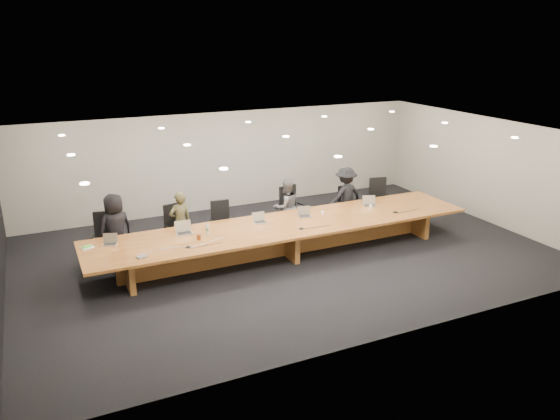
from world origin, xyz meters
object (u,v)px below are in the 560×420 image
(chair_left, at_px, (179,228))
(chair_far_left, at_px, (106,238))
(person_d, at_px, (346,196))
(laptop_d, at_px, (305,212))
(laptop_c, at_px, (260,218))
(laptop_e, at_px, (370,201))
(person_b, at_px, (180,222))
(water_bottle, at_px, (207,229))
(chair_mid_left, at_px, (222,223))
(mic_right, at_px, (396,212))
(paper_cup_far, at_px, (371,207))
(mic_center, at_px, (301,228))
(laptop_a, at_px, (109,240))
(laptop_b, at_px, (184,228))
(person_c, at_px, (286,207))
(av_box, at_px, (142,257))
(mic_left, at_px, (188,247))
(paper_cup_near, at_px, (322,213))
(amber_mug, at_px, (199,237))
(person_a, at_px, (116,229))
(chair_far_right, at_px, (380,199))
(chair_right, at_px, (348,205))

(chair_left, bearing_deg, chair_far_left, 166.23)
(person_d, distance_m, laptop_d, 1.99)
(laptop_c, bearing_deg, laptop_e, 2.09)
(person_b, relative_size, water_bottle, 7.20)
(chair_mid_left, relative_size, mic_right, 7.95)
(paper_cup_far, bearing_deg, chair_mid_left, 161.98)
(chair_left, bearing_deg, mic_center, -48.46)
(chair_far_left, xyz_separation_m, chair_mid_left, (2.72, -0.02, -0.04))
(laptop_a, relative_size, water_bottle, 1.43)
(chair_left, distance_m, person_d, 4.54)
(laptop_b, distance_m, laptop_d, 2.91)
(person_c, bearing_deg, paper_cup_far, 144.67)
(chair_far_left, bearing_deg, laptop_c, -3.39)
(av_box, bearing_deg, mic_left, -7.47)
(paper_cup_near, bearing_deg, laptop_d, 174.05)
(laptop_b, bearing_deg, person_d, 13.20)
(paper_cup_near, bearing_deg, amber_mug, -174.03)
(laptop_c, height_order, mic_center, laptop_c)
(laptop_d, distance_m, water_bottle, 2.45)
(av_box, height_order, mic_right, mic_right)
(laptop_a, bearing_deg, mic_right, 13.34)
(person_a, relative_size, laptop_c, 5.34)
(chair_mid_left, bearing_deg, mic_center, -47.12)
(mic_center, distance_m, mic_right, 2.60)
(mic_left, bearing_deg, laptop_c, 22.12)
(chair_mid_left, bearing_deg, laptop_e, -8.39)
(chair_far_left, xyz_separation_m, amber_mug, (1.73, -1.37, 0.23))
(chair_far_left, distance_m, person_b, 1.69)
(laptop_e, distance_m, amber_mug, 4.62)
(chair_far_right, xyz_separation_m, laptop_d, (-2.79, -0.90, 0.29))
(chair_far_right, xyz_separation_m, person_d, (-1.07, 0.07, 0.20))
(person_d, bearing_deg, mic_center, 30.67)
(person_b, bearing_deg, mic_right, 153.29)
(laptop_b, height_order, laptop_d, laptop_b)
(chair_left, height_order, chair_mid_left, chair_left)
(laptop_e, height_order, paper_cup_far, laptop_e)
(laptop_a, bearing_deg, laptop_e, 19.49)
(person_b, xyz_separation_m, person_d, (4.50, 0.05, 0.05))
(mic_center, bearing_deg, person_a, 156.62)
(av_box, bearing_deg, chair_left, 41.77)
(person_d, distance_m, av_box, 6.02)
(chair_left, bearing_deg, person_a, 168.94)
(laptop_d, relative_size, paper_cup_near, 3.54)
(laptop_a, xyz_separation_m, laptop_b, (1.57, -0.03, 0.03))
(chair_right, xyz_separation_m, mic_left, (-4.90, -1.75, 0.26))
(person_c, height_order, laptop_c, person_c)
(chair_far_left, relative_size, chair_mid_left, 1.08)
(chair_far_right, relative_size, person_a, 0.72)
(laptop_e, bearing_deg, laptop_c, -159.02)
(chair_far_left, bearing_deg, paper_cup_near, 0.24)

